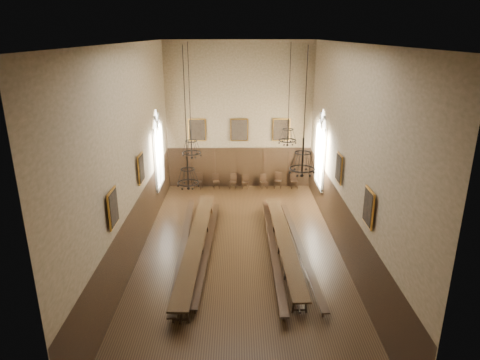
{
  "coord_description": "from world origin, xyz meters",
  "views": [
    {
      "loc": [
        -0.13,
        -17.01,
        9.37
      ],
      "look_at": [
        -0.0,
        1.5,
        2.98
      ],
      "focal_mm": 32.0,
      "sensor_mm": 36.0,
      "label": 1
    }
  ],
  "objects_px": {
    "chandelier_back_right": "(288,134)",
    "chair_5": "(264,184)",
    "chair_4": "(245,184)",
    "chair_2": "(216,184)",
    "bench_left_outer": "(184,247)",
    "chair_1": "(198,184)",
    "chair_3": "(233,184)",
    "table_left": "(197,247)",
    "bench_right_inner": "(273,248)",
    "table_right": "(284,246)",
    "bench_left_inner": "(208,248)",
    "chandelier_back_left": "(191,146)",
    "chandelier_front_right": "(302,161)",
    "chair_7": "(294,183)",
    "bench_right_outer": "(300,249)",
    "chandelier_front_left": "(188,174)",
    "chair_6": "(278,183)"
  },
  "relations": [
    {
      "from": "table_left",
      "to": "chair_4",
      "type": "distance_m",
      "value": 8.94
    },
    {
      "from": "chair_5",
      "to": "bench_left_inner",
      "type": "bearing_deg",
      "value": -122.62
    },
    {
      "from": "chair_6",
      "to": "chandelier_front_right",
      "type": "relative_size",
      "value": 0.23
    },
    {
      "from": "chair_3",
      "to": "bench_left_inner",
      "type": "bearing_deg",
      "value": -88.82
    },
    {
      "from": "bench_right_outer",
      "to": "bench_left_inner",
      "type": "bearing_deg",
      "value": 177.86
    },
    {
      "from": "table_right",
      "to": "bench_left_outer",
      "type": "relative_size",
      "value": 0.89
    },
    {
      "from": "chair_3",
      "to": "chandelier_front_right",
      "type": "xyz_separation_m",
      "value": [
        2.62,
        -10.84,
        4.71
      ]
    },
    {
      "from": "table_left",
      "to": "chair_5",
      "type": "distance_m",
      "value": 9.34
    },
    {
      "from": "table_right",
      "to": "chair_5",
      "type": "height_order",
      "value": "chair_5"
    },
    {
      "from": "bench_right_outer",
      "to": "chandelier_back_left",
      "type": "height_order",
      "value": "chandelier_back_left"
    },
    {
      "from": "bench_left_inner",
      "to": "chandelier_front_right",
      "type": "height_order",
      "value": "chandelier_front_right"
    },
    {
      "from": "chair_2",
      "to": "chair_5",
      "type": "height_order",
      "value": "chair_2"
    },
    {
      "from": "chair_5",
      "to": "chandelier_back_left",
      "type": "distance_m",
      "value": 8.45
    },
    {
      "from": "chair_2",
      "to": "chandelier_back_right",
      "type": "bearing_deg",
      "value": -71.42
    },
    {
      "from": "table_right",
      "to": "chair_2",
      "type": "relative_size",
      "value": 10.23
    },
    {
      "from": "table_right",
      "to": "chandelier_back_right",
      "type": "height_order",
      "value": "chandelier_back_right"
    },
    {
      "from": "chair_5",
      "to": "chandelier_front_left",
      "type": "distance_m",
      "value": 11.9
    },
    {
      "from": "chandelier_back_left",
      "to": "chandelier_front_right",
      "type": "relative_size",
      "value": 1.14
    },
    {
      "from": "chair_3",
      "to": "chair_7",
      "type": "relative_size",
      "value": 0.95
    },
    {
      "from": "bench_right_outer",
      "to": "chandelier_back_left",
      "type": "distance_m",
      "value": 6.8
    },
    {
      "from": "chair_7",
      "to": "chandelier_front_left",
      "type": "height_order",
      "value": "chandelier_front_left"
    },
    {
      "from": "chair_6",
      "to": "table_left",
      "type": "bearing_deg",
      "value": -103.5
    },
    {
      "from": "table_left",
      "to": "table_right",
      "type": "xyz_separation_m",
      "value": [
        3.88,
        0.13,
        -0.04
      ]
    },
    {
      "from": "chair_1",
      "to": "chair_4",
      "type": "bearing_deg",
      "value": 11.07
    },
    {
      "from": "bench_left_outer",
      "to": "bench_left_inner",
      "type": "relative_size",
      "value": 1.12
    },
    {
      "from": "chair_3",
      "to": "chandelier_back_left",
      "type": "bearing_deg",
      "value": -98.08
    },
    {
      "from": "table_right",
      "to": "chandelier_front_right",
      "type": "xyz_separation_m",
      "value": [
        0.27,
        -2.3,
        4.63
      ]
    },
    {
      "from": "chair_7",
      "to": "chandelier_back_left",
      "type": "bearing_deg",
      "value": -138.27
    },
    {
      "from": "bench_left_outer",
      "to": "bench_right_inner",
      "type": "distance_m",
      "value": 3.96
    },
    {
      "from": "chair_7",
      "to": "chandelier_back_right",
      "type": "bearing_deg",
      "value": -107.68
    },
    {
      "from": "table_right",
      "to": "chair_1",
      "type": "relative_size",
      "value": 9.37
    },
    {
      "from": "bench_right_inner",
      "to": "chair_1",
      "type": "relative_size",
      "value": 10.11
    },
    {
      "from": "chair_3",
      "to": "bench_right_inner",
      "type": "bearing_deg",
      "value": -69.66
    },
    {
      "from": "chair_3",
      "to": "chandelier_front_left",
      "type": "height_order",
      "value": "chandelier_front_left"
    },
    {
      "from": "chair_3",
      "to": "table_left",
      "type": "bearing_deg",
      "value": -91.82
    },
    {
      "from": "bench_right_outer",
      "to": "chair_3",
      "type": "height_order",
      "value": "chair_3"
    },
    {
      "from": "bench_right_outer",
      "to": "table_right",
      "type": "bearing_deg",
      "value": 173.08
    },
    {
      "from": "chair_4",
      "to": "chandelier_back_left",
      "type": "distance_m",
      "value": 7.97
    },
    {
      "from": "chair_3",
      "to": "chandelier_front_left",
      "type": "bearing_deg",
      "value": -90.13
    },
    {
      "from": "table_right",
      "to": "chair_3",
      "type": "height_order",
      "value": "chair_3"
    },
    {
      "from": "chandelier_back_right",
      "to": "chair_5",
      "type": "bearing_deg",
      "value": 95.87
    },
    {
      "from": "bench_left_outer",
      "to": "chair_1",
      "type": "distance_m",
      "value": 8.39
    },
    {
      "from": "table_left",
      "to": "bench_left_outer",
      "type": "height_order",
      "value": "table_left"
    },
    {
      "from": "chair_4",
      "to": "chair_5",
      "type": "bearing_deg",
      "value": 10.99
    },
    {
      "from": "bench_right_inner",
      "to": "table_left",
      "type": "bearing_deg",
      "value": -178.28
    },
    {
      "from": "chair_3",
      "to": "chair_5",
      "type": "xyz_separation_m",
      "value": [
        1.96,
        -0.0,
        -0.01
      ]
    },
    {
      "from": "chair_7",
      "to": "bench_right_inner",
      "type": "bearing_deg",
      "value": -109.59
    },
    {
      "from": "chair_1",
      "to": "chair_5",
      "type": "xyz_separation_m",
      "value": [
        4.15,
        0.04,
        -0.04
      ]
    },
    {
      "from": "chandelier_front_right",
      "to": "bench_left_outer",
      "type": "bearing_deg",
      "value": 153.05
    },
    {
      "from": "chair_5",
      "to": "chandelier_front_right",
      "type": "relative_size",
      "value": 0.2
    }
  ]
}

